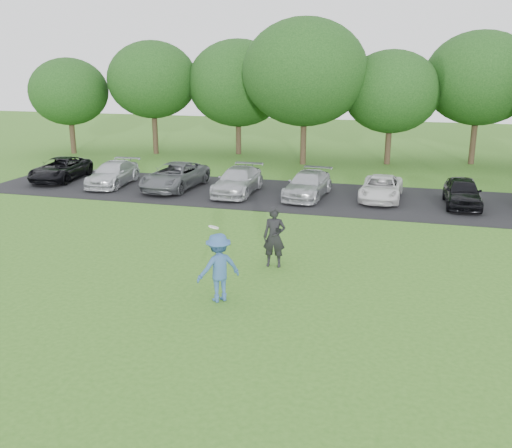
{
  "coord_description": "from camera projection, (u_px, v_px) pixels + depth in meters",
  "views": [
    {
      "loc": [
        4.47,
        -12.7,
        6.12
      ],
      "look_at": [
        0.0,
        3.5,
        1.3
      ],
      "focal_mm": 40.0,
      "sensor_mm": 36.0,
      "label": 1
    }
  ],
  "objects": [
    {
      "name": "parked_cars",
      "position": [
        277.0,
        182.0,
        26.85
      ],
      "size": [
        28.76,
        4.87,
        1.25
      ],
      "color": "black",
      "rests_on": "parking_lot"
    },
    {
      "name": "tree_row",
      "position": [
        366.0,
        82.0,
        33.95
      ],
      "size": [
        42.39,
        9.85,
        8.64
      ],
      "color": "#38281C",
      "rests_on": "ground"
    },
    {
      "name": "camera_bystander",
      "position": [
        274.0,
        237.0,
        17.4
      ],
      "size": [
        0.72,
        0.51,
        1.88
      ],
      "color": "black",
      "rests_on": "ground"
    },
    {
      "name": "parking_lot",
      "position": [
        310.0,
        197.0,
        26.64
      ],
      "size": [
        32.0,
        6.5,
        0.03
      ],
      "primitive_type": "cube",
      "color": "black",
      "rests_on": "ground"
    },
    {
      "name": "ground",
      "position": [
        220.0,
        309.0,
        14.6
      ],
      "size": [
        100.0,
        100.0,
        0.0
      ],
      "primitive_type": "plane",
      "color": "#366B1E",
      "rests_on": "ground"
    },
    {
      "name": "frisbee_player",
      "position": [
        219.0,
        267.0,
        14.88
      ],
      "size": [
        1.34,
        1.31,
        2.08
      ],
      "color": "#345A92",
      "rests_on": "ground"
    }
  ]
}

